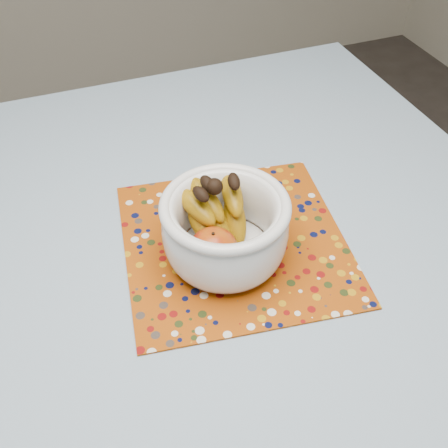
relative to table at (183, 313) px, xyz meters
name	(u,v)px	position (x,y,z in m)	size (l,w,h in m)	color
table	(183,313)	(0.00, 0.00, 0.00)	(1.20, 1.20, 0.75)	brown
tablecloth	(181,283)	(0.00, 0.00, 0.08)	(1.32, 1.32, 0.01)	slate
placemat	(235,242)	(0.11, 0.05, 0.09)	(0.37, 0.37, 0.00)	#903B07
fruit_bowl	(222,224)	(0.08, 0.03, 0.16)	(0.20, 0.20, 0.15)	silver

